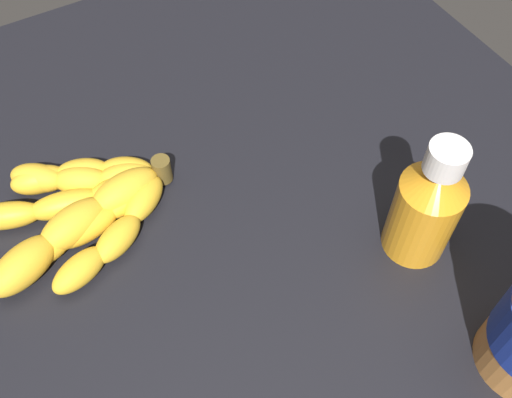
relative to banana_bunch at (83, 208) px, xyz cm
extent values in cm
cube|color=black|center=(5.00, 17.31, -3.39)|extent=(79.48, 74.23, 3.62)
ellipsoid|color=gold|center=(-2.43, 5.71, -0.10)|extent=(5.55, 6.46, 2.95)
ellipsoid|color=gold|center=(-4.50, 1.60, -0.10)|extent=(4.88, 6.45, 2.95)
ellipsoid|color=gold|center=(-5.82, -2.80, -0.10)|extent=(4.06, 6.24, 2.95)
ellipsoid|color=gold|center=(-1.65, 5.31, -0.04)|extent=(4.78, 6.51, 3.07)
ellipsoid|color=gold|center=(-3.52, 1.06, -0.04)|extent=(5.49, 6.59, 3.07)
ellipsoid|color=gold|center=(-6.09, -2.82, -0.04)|extent=(6.03, 6.47, 3.07)
ellipsoid|color=gold|center=(-0.67, 4.47, -0.17)|extent=(3.23, 7.59, 2.81)
ellipsoid|color=gold|center=(-1.46, -1.42, -0.17)|extent=(4.29, 7.86, 2.81)
ellipsoid|color=gold|center=(-3.12, -7.12, -0.17)|extent=(5.25, 7.96, 2.81)
ellipsoid|color=gold|center=(0.31, 4.45, 0.31)|extent=(4.94, 8.11, 3.77)
ellipsoid|color=gold|center=(1.64, -1.47, 0.31)|extent=(5.73, 8.35, 3.77)
ellipsoid|color=gold|center=(3.67, -7.20, 0.31)|extent=(6.44, 8.47, 3.77)
ellipsoid|color=gold|center=(0.91, 4.91, -0.17)|extent=(4.81, 7.38, 2.82)
ellipsoid|color=gold|center=(2.23, -0.39, -0.17)|extent=(3.94, 7.23, 2.82)
ellipsoid|color=gold|center=(2.77, -5.82, -0.17)|extent=(2.99, 6.91, 2.82)
ellipsoid|color=gold|center=(1.93, 5.78, -0.14)|extent=(5.93, 6.59, 2.87)
ellipsoid|color=gold|center=(4.53, 1.69, -0.14)|extent=(5.39, 6.71, 2.87)
ellipsoid|color=gold|center=(6.49, -2.75, -0.14)|extent=(4.74, 6.69, 2.87)
cylinder|color=brown|center=(-0.42, 8.94, 0.22)|extent=(2.00, 2.00, 3.00)
cylinder|color=orange|center=(19.04, 27.28, 3.00)|extent=(6.18, 6.18, 9.15)
cone|color=orange|center=(19.04, 27.28, 8.91)|extent=(6.18, 6.18, 2.69)
cylinder|color=white|center=(19.04, 27.28, 11.55)|extent=(3.49, 3.49, 2.59)
camera|label=1|loc=(37.83, -1.44, 48.90)|focal=41.22mm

